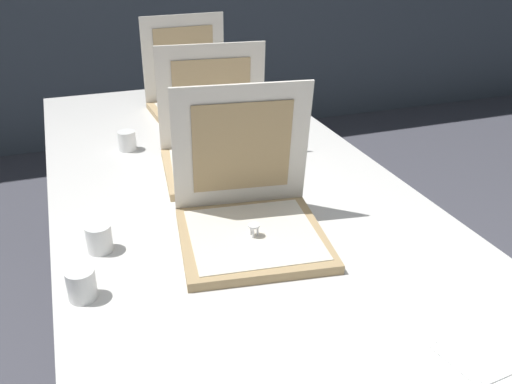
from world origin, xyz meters
The scene contains 8 objects.
table centered at (0.00, 0.61, 0.69)m, with size 0.98×2.20×0.74m.
pizza_box_front centered at (-0.03, 0.34, 0.79)m, with size 0.38×0.38×0.35m.
pizza_box_middle centered at (0.01, 0.76, 0.79)m, with size 0.37×0.38×0.36m.
pizza_box_back centered at (0.08, 1.31, 0.79)m, with size 0.35×0.36×0.36m.
cup_white_near_left centered at (-0.43, 0.22, 0.77)m, with size 0.06×0.06×0.06m, color white.
cup_white_far centered at (-0.23, 1.00, 0.77)m, with size 0.06×0.06×0.06m, color white.
cup_white_near_center centered at (-0.38, 0.39, 0.77)m, with size 0.06×0.06×0.06m, color white.
napkin_pile centered at (0.22, -0.19, 0.74)m, with size 0.15×0.15×0.01m.
Camera 1 is at (-0.41, -0.75, 1.42)m, focal length 38.68 mm.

